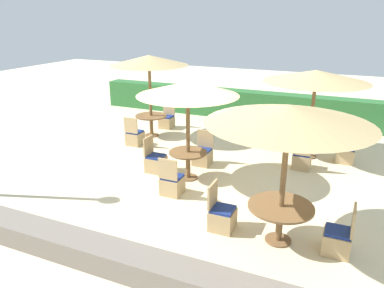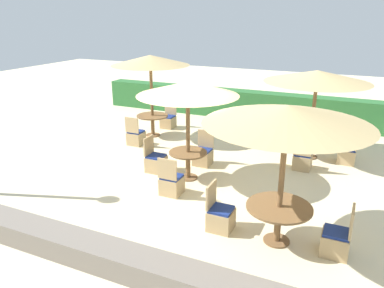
% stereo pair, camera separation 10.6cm
% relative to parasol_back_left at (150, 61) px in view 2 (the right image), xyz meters
% --- Properties ---
extents(ground_plane, '(40.00, 40.00, 0.00)m').
position_rel_parasol_back_left_xyz_m(ground_plane, '(2.64, -3.19, -2.52)').
color(ground_plane, beige).
extents(hedge_row, '(13.00, 0.70, 1.09)m').
position_rel_parasol_back_left_xyz_m(hedge_row, '(2.64, 3.44, -1.97)').
color(hedge_row, '#2D6B33').
rests_on(hedge_row, ground_plane).
extents(stone_border, '(10.00, 0.56, 0.41)m').
position_rel_parasol_back_left_xyz_m(stone_border, '(2.64, -6.39, -2.31)').
color(stone_border, slate).
rests_on(stone_border, ground_plane).
extents(parasol_back_left, '(2.53, 2.53, 2.69)m').
position_rel_parasol_back_left_xyz_m(parasol_back_left, '(0.00, 0.00, 0.00)').
color(parasol_back_left, brown).
rests_on(parasol_back_left, ground_plane).
extents(round_table_back_left, '(1.05, 1.05, 0.71)m').
position_rel_parasol_back_left_xyz_m(round_table_back_left, '(0.00, 0.00, -1.96)').
color(round_table_back_left, brown).
rests_on(round_table_back_left, ground_plane).
extents(patio_chair_back_left_north, '(0.46, 0.46, 0.93)m').
position_rel_parasol_back_left_xyz_m(patio_chair_back_left_north, '(0.05, 1.04, -2.25)').
color(patio_chair_back_left_north, tan).
rests_on(patio_chair_back_left_north, ground_plane).
extents(patio_chair_back_left_south, '(0.46, 0.46, 0.93)m').
position_rel_parasol_back_left_xyz_m(patio_chair_back_left_south, '(-0.02, -1.03, -2.25)').
color(patio_chair_back_left_south, tan).
rests_on(patio_chair_back_left_south, ground_plane).
extents(parasol_center, '(2.44, 2.44, 2.45)m').
position_rel_parasol_back_left_xyz_m(parasol_center, '(2.56, -2.66, -0.24)').
color(parasol_center, brown).
rests_on(parasol_center, ground_plane).
extents(round_table_center, '(0.94, 0.94, 0.71)m').
position_rel_parasol_back_left_xyz_m(round_table_center, '(2.56, -2.66, -1.98)').
color(round_table_center, brown).
rests_on(round_table_center, ground_plane).
extents(patio_chair_center_west, '(0.46, 0.46, 0.93)m').
position_rel_parasol_back_left_xyz_m(patio_chair_center_west, '(1.60, -2.61, -2.25)').
color(patio_chair_center_west, tan).
rests_on(patio_chair_center_west, ground_plane).
extents(patio_chair_center_south, '(0.46, 0.46, 0.93)m').
position_rel_parasol_back_left_xyz_m(patio_chair_center_south, '(2.58, -3.62, -2.25)').
color(patio_chair_center_south, tan).
rests_on(patio_chair_center_south, ground_plane).
extents(patio_chair_center_north, '(0.46, 0.46, 0.93)m').
position_rel_parasol_back_left_xyz_m(patio_chair_center_north, '(2.55, -1.67, -2.25)').
color(patio_chair_center_north, tan).
rests_on(patio_chair_center_north, ground_plane).
extents(parasol_front_right, '(2.80, 2.80, 2.56)m').
position_rel_parasol_back_left_xyz_m(parasol_front_right, '(5.21, -4.52, -0.13)').
color(parasol_front_right, brown).
rests_on(parasol_front_right, ground_plane).
extents(round_table_front_right, '(1.17, 1.17, 0.72)m').
position_rel_parasol_back_left_xyz_m(round_table_front_right, '(5.21, -4.52, -1.93)').
color(round_table_front_right, brown).
rests_on(round_table_front_right, ground_plane).
extents(patio_chair_front_right_west, '(0.46, 0.46, 0.93)m').
position_rel_parasol_back_left_xyz_m(patio_chair_front_right_west, '(4.12, -4.55, -2.25)').
color(patio_chair_front_right_west, tan).
rests_on(patio_chair_front_right_west, ground_plane).
extents(patio_chair_front_right_east, '(0.46, 0.46, 0.93)m').
position_rel_parasol_back_left_xyz_m(patio_chair_front_right_east, '(6.21, -4.48, -2.25)').
color(patio_chair_front_right_east, tan).
rests_on(patio_chair_front_right_east, ground_plane).
extents(parasol_back_right, '(2.86, 2.86, 2.50)m').
position_rel_parasol_back_left_xyz_m(parasol_back_right, '(5.13, 0.11, -0.19)').
color(parasol_back_right, brown).
rests_on(parasol_back_right, ground_plane).
extents(round_table_back_right, '(1.09, 1.09, 0.75)m').
position_rel_parasol_back_left_xyz_m(round_table_back_right, '(5.13, 0.11, -1.92)').
color(round_table_back_right, brown).
rests_on(round_table_back_right, ground_plane).
extents(patio_chair_back_right_south, '(0.46, 0.46, 0.93)m').
position_rel_parasol_back_left_xyz_m(patio_chair_back_right_south, '(5.09, -0.89, -2.25)').
color(patio_chair_back_right_south, tan).
rests_on(patio_chair_back_right_south, ground_plane).
extents(patio_chair_back_right_north, '(0.46, 0.46, 0.93)m').
position_rel_parasol_back_left_xyz_m(patio_chair_back_right_north, '(5.14, 1.11, -2.25)').
color(patio_chair_back_right_north, tan).
rests_on(patio_chair_back_right_north, ground_plane).
extents(patio_chair_back_right_east, '(0.46, 0.46, 0.93)m').
position_rel_parasol_back_left_xyz_m(patio_chair_back_right_east, '(6.16, 0.06, -2.25)').
color(patio_chair_back_right_east, tan).
rests_on(patio_chair_back_right_east, ground_plane).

